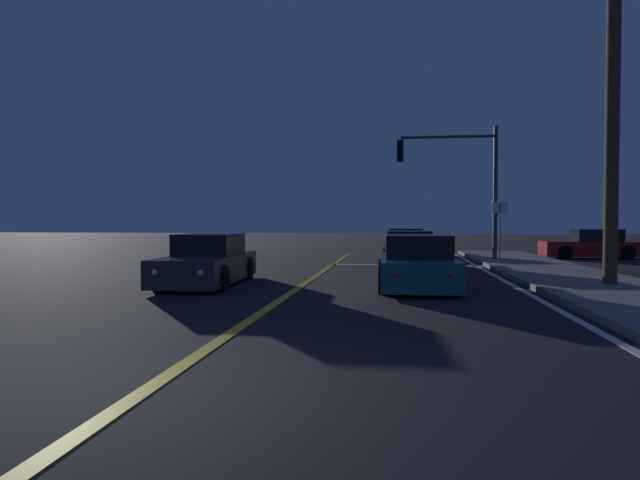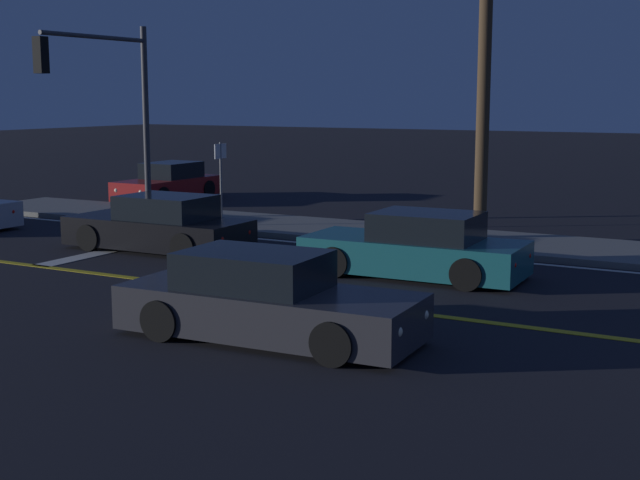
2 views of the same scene
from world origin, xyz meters
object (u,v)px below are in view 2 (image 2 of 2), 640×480
object	(u,v)px
car_following_oncoming_charcoal	(266,302)
traffic_signal_near_right	(109,92)
car_far_approaching_red	(169,184)
street_sign_corner	(221,171)
car_mid_block_black	(160,226)
utility_pole_right	(485,54)
car_lead_oncoming_teal	(417,248)

from	to	relation	value
car_following_oncoming_charcoal	traffic_signal_near_right	bearing A→B (deg)	-130.29
car_far_approaching_red	street_sign_corner	xyz separation A→B (m)	(-5.13, -5.86, 1.06)
car_mid_block_black	traffic_signal_near_right	world-z (taller)	traffic_signal_near_right
car_mid_block_black	utility_pole_right	distance (m)	8.95
car_far_approaching_red	car_mid_block_black	bearing A→B (deg)	127.17
car_lead_oncoming_teal	street_sign_corner	bearing A→B (deg)	63.90
street_sign_corner	car_far_approaching_red	bearing A→B (deg)	48.84
car_far_approaching_red	street_sign_corner	bearing A→B (deg)	138.90
utility_pole_right	car_mid_block_black	bearing A→B (deg)	126.34
utility_pole_right	street_sign_corner	world-z (taller)	utility_pole_right
car_mid_block_black	traffic_signal_near_right	bearing A→B (deg)	57.08
car_mid_block_black	car_far_approaching_red	bearing A→B (deg)	36.61
car_lead_oncoming_teal	traffic_signal_near_right	size ratio (longest dim) A/B	0.82
car_lead_oncoming_teal	car_mid_block_black	distance (m)	6.62
car_following_oncoming_charcoal	traffic_signal_near_right	distance (m)	12.74
traffic_signal_near_right	street_sign_corner	size ratio (longest dim) A/B	2.31
utility_pole_right	car_following_oncoming_charcoal	bearing A→B (deg)	-179.91
utility_pole_right	car_lead_oncoming_teal	bearing A→B (deg)	-177.38
car_lead_oncoming_teal	utility_pole_right	world-z (taller)	utility_pole_right
car_mid_block_black	street_sign_corner	size ratio (longest dim) A/B	1.88
car_lead_oncoming_teal	car_mid_block_black	size ratio (longest dim) A/B	1.00
car_following_oncoming_charcoal	street_sign_corner	world-z (taller)	street_sign_corner
traffic_signal_near_right	car_lead_oncoming_teal	bearing A→B (deg)	78.29
car_lead_oncoming_teal	car_following_oncoming_charcoal	world-z (taller)	same
car_following_oncoming_charcoal	car_mid_block_black	bearing A→B (deg)	-132.83
car_mid_block_black	street_sign_corner	world-z (taller)	street_sign_corner
car_far_approaching_red	car_following_oncoming_charcoal	bearing A→B (deg)	132.71
car_mid_block_black	street_sign_corner	xyz separation A→B (m)	(3.31, 0.52, 1.06)
car_far_approaching_red	car_following_oncoming_charcoal	world-z (taller)	same
car_following_oncoming_charcoal	utility_pole_right	xyz separation A→B (m)	(10.17, 0.02, 4.11)
utility_pole_right	street_sign_corner	xyz separation A→B (m)	(-1.40, 6.92, -3.05)
traffic_signal_near_right	utility_pole_right	world-z (taller)	utility_pole_right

